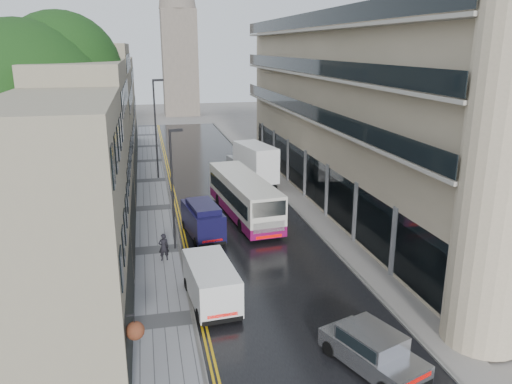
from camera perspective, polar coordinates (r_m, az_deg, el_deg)
name	(u,v)px	position (r m, az deg, el deg)	size (l,w,h in m)	color
road	(230,204)	(39.21, -2.98, -1.37)	(9.00, 85.00, 0.02)	black
left_sidewalk	(154,208)	(38.71, -11.55, -1.85)	(2.70, 85.00, 0.12)	gray
right_sidewalk	(296,199)	(40.40, 4.59, -0.79)	(1.80, 85.00, 0.12)	slate
old_shop_row	(101,127)	(39.93, -17.33, 7.07)	(4.50, 56.00, 12.00)	gray
modern_block	(365,113)	(39.30, 12.40, 8.77)	(8.00, 40.00, 14.00)	#C5B193
tree_near	(28,140)	(30.44, -24.57, 5.45)	(10.56, 10.56, 13.89)	black
tree_far	(68,120)	(43.15, -20.74, 7.71)	(9.24, 9.24, 12.46)	black
cream_bus	(241,211)	(32.81, -1.74, -2.21)	(2.45, 10.77, 2.94)	silver
white_lorry	(250,169)	(42.20, -0.74, 2.60)	(2.15, 7.15, 3.76)	white
silver_hatchback	(386,378)	(19.10, 14.69, -19.85)	(1.85, 4.23, 1.59)	#A2A2A6
white_van	(199,302)	(22.71, -6.54, -12.36)	(1.96, 4.58, 2.07)	white
navy_van	(196,228)	(30.84, -6.89, -4.14)	(1.84, 4.61, 2.35)	black
pedestrian	(164,247)	(29.04, -10.51, -6.20)	(0.59, 0.39, 1.61)	black
lamp_post_near	(173,191)	(29.70, -9.52, 0.10)	(0.81, 0.18, 7.23)	black
lamp_post_far	(156,130)	(46.54, -11.39, 6.96)	(1.01, 0.22, 8.95)	black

